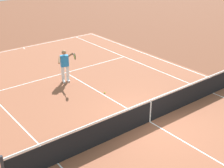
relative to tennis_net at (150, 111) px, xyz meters
The scene contains 6 objects.
ground_plane 0.49m from the tennis_net, ahead, with size 60.00×60.00×0.00m, color brown.
court_slab 0.49m from the tennis_net, ahead, with size 24.20×11.40×0.00m, color #935138.
court_line_markings 0.49m from the tennis_net, ahead, with size 23.85×11.05×0.01m.
tennis_net is the anchor object (origin of this frame).
tennis_player_near 5.43m from the tennis_net, ahead, with size 1.17×0.74×1.70m.
tennis_ball 3.14m from the tennis_net, ahead, with size 0.07×0.07×0.07m, color #CCE01E.
Camera 1 is at (-7.49, 7.80, 6.52)m, focal length 50.85 mm.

